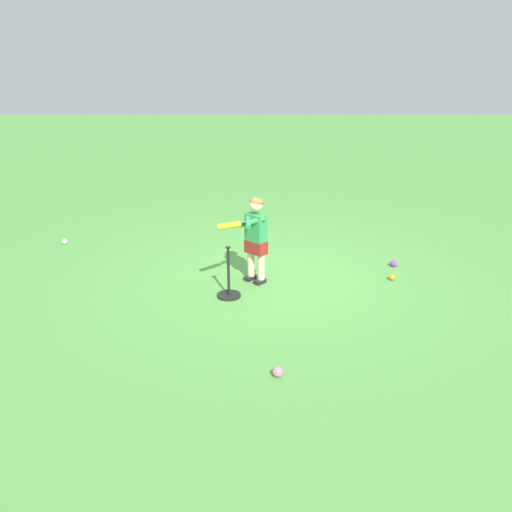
{
  "coord_description": "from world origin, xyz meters",
  "views": [
    {
      "loc": [
        0.24,
        6.41,
        2.69
      ],
      "look_at": [
        0.24,
        0.42,
        0.45
      ],
      "focal_mm": 37.95,
      "sensor_mm": 36.0,
      "label": 1
    }
  ],
  "objects_px": {
    "play_ball_by_bucket": "(392,277)",
    "batting_tee": "(229,288)",
    "child_batter": "(254,233)",
    "play_ball_far_right": "(278,372)",
    "play_ball_far_left": "(65,242)",
    "play_ball_midfield": "(394,263)"
  },
  "relations": [
    {
      "from": "child_batter",
      "to": "play_ball_by_bucket",
      "type": "height_order",
      "value": "child_batter"
    },
    {
      "from": "child_batter",
      "to": "play_ball_by_bucket",
      "type": "distance_m",
      "value": 1.85
    },
    {
      "from": "child_batter",
      "to": "play_ball_midfield",
      "type": "distance_m",
      "value": 2.04
    },
    {
      "from": "child_batter",
      "to": "play_ball_far_right",
      "type": "distance_m",
      "value": 2.23
    },
    {
      "from": "play_ball_far_left",
      "to": "play_ball_by_bucket",
      "type": "bearing_deg",
      "value": 163.3
    },
    {
      "from": "batting_tee",
      "to": "child_batter",
      "type": "bearing_deg",
      "value": -124.09
    },
    {
      "from": "child_batter",
      "to": "play_ball_far_left",
      "type": "bearing_deg",
      "value": -26.64
    },
    {
      "from": "play_ball_midfield",
      "to": "play_ball_far_left",
      "type": "bearing_deg",
      "value": -10.92
    },
    {
      "from": "play_ball_by_bucket",
      "to": "batting_tee",
      "type": "bearing_deg",
      "value": 13.64
    },
    {
      "from": "play_ball_midfield",
      "to": "play_ball_far_left",
      "type": "xyz_separation_m",
      "value": [
        4.75,
        -0.92,
        -0.0
      ]
    },
    {
      "from": "play_ball_midfield",
      "to": "play_ball_by_bucket",
      "type": "distance_m",
      "value": 0.49
    },
    {
      "from": "child_batter",
      "to": "play_ball_far_right",
      "type": "relative_size",
      "value": 11.22
    },
    {
      "from": "child_batter",
      "to": "play_ball_far_left",
      "type": "distance_m",
      "value": 3.27
    },
    {
      "from": "play_ball_far_left",
      "to": "play_ball_far_right",
      "type": "height_order",
      "value": "play_ball_far_right"
    },
    {
      "from": "child_batter",
      "to": "play_ball_by_bucket",
      "type": "xyz_separation_m",
      "value": [
        -1.75,
        -0.05,
        -0.61
      ]
    },
    {
      "from": "play_ball_far_left",
      "to": "play_ball_far_right",
      "type": "bearing_deg",
      "value": 130.78
    },
    {
      "from": "play_ball_by_bucket",
      "to": "play_ball_far_right",
      "type": "relative_size",
      "value": 0.85
    },
    {
      "from": "play_ball_far_left",
      "to": "batting_tee",
      "type": "relative_size",
      "value": 0.14
    },
    {
      "from": "batting_tee",
      "to": "play_ball_far_left",
      "type": "bearing_deg",
      "value": -36.22
    },
    {
      "from": "play_ball_by_bucket",
      "to": "batting_tee",
      "type": "xyz_separation_m",
      "value": [
        2.05,
        0.5,
        0.06
      ]
    },
    {
      "from": "play_ball_far_left",
      "to": "batting_tee",
      "type": "distance_m",
      "value": 3.19
    },
    {
      "from": "child_batter",
      "to": "batting_tee",
      "type": "relative_size",
      "value": 1.74
    }
  ]
}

